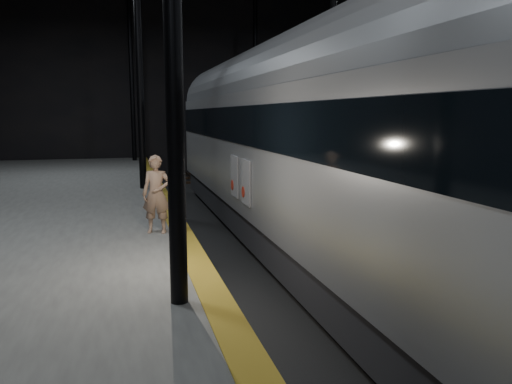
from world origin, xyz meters
name	(u,v)px	position (x,y,z in m)	size (l,w,h in m)	color
ground	(316,268)	(0.00, 0.00, 0.00)	(44.00, 44.00, 0.00)	black
tactile_strip	(184,236)	(-3.25, 0.00, 1.00)	(0.50, 43.80, 0.01)	olive
track	(316,265)	(0.00, 0.00, 0.07)	(2.40, 43.00, 0.24)	#3F3328
train	(293,135)	(0.00, 1.84, 3.21)	(3.21, 21.50, 5.75)	#A4A6AC
woman	(156,194)	(-3.80, 0.57, 1.92)	(0.67, 0.44, 1.84)	#99755D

